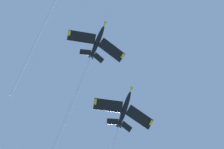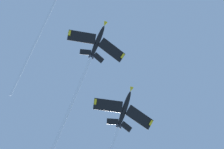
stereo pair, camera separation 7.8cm
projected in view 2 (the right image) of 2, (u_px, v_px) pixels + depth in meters
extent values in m
cylinder|color=white|center=(36.00, 41.00, 103.68)|extent=(28.53, 18.80, 18.73)
ellipsoid|color=black|center=(98.00, 42.00, 107.03)|extent=(10.23, 7.42, 6.99)
cone|color=yellow|center=(105.00, 24.00, 108.91)|extent=(2.31, 2.09, 1.82)
ellipsoid|color=black|center=(100.00, 37.00, 108.19)|extent=(2.96, 2.41, 2.14)
cube|color=black|center=(112.00, 50.00, 107.21)|extent=(8.80, 8.51, 1.92)
cube|color=yellow|center=(123.00, 56.00, 107.62)|extent=(1.63, 1.67, 0.98)
cube|color=black|center=(82.00, 37.00, 106.21)|extent=(6.00, 9.57, 1.92)
cube|color=yellow|center=(70.00, 33.00, 105.86)|extent=(1.77, 1.19, 0.98)
cube|color=black|center=(98.00, 58.00, 105.84)|extent=(3.84, 3.55, 1.01)
cube|color=black|center=(85.00, 52.00, 105.41)|extent=(2.53, 3.91, 1.01)
cube|color=yellow|center=(92.00, 56.00, 107.02)|extent=(3.00, 2.03, 3.61)
cylinder|color=#38383D|center=(92.00, 58.00, 105.35)|extent=(1.49, 1.36, 1.18)
cylinder|color=#38383D|center=(90.00, 56.00, 105.26)|extent=(1.49, 1.36, 1.18)
cylinder|color=white|center=(67.00, 114.00, 99.74)|extent=(29.78, 19.87, 19.89)
ellipsoid|color=black|center=(125.00, 109.00, 102.78)|extent=(10.33, 7.15, 7.08)
cone|color=yellow|center=(131.00, 89.00, 104.70)|extent=(2.32, 2.06, 1.83)
ellipsoid|color=black|center=(126.00, 103.00, 103.96)|extent=(2.98, 2.35, 2.16)
cube|color=black|center=(139.00, 117.00, 102.92)|extent=(8.67, 8.63, 1.94)
cube|color=yellow|center=(151.00, 123.00, 103.31)|extent=(1.64, 1.65, 0.99)
cube|color=black|center=(108.00, 105.00, 101.99)|extent=(5.76, 9.55, 1.94)
cube|color=yellow|center=(95.00, 102.00, 101.66)|extent=(1.76, 1.15, 0.99)
cube|color=black|center=(126.00, 127.00, 101.55)|extent=(3.80, 3.60, 1.02)
cube|color=black|center=(113.00, 122.00, 101.15)|extent=(2.43, 3.88, 1.02)
cube|color=yellow|center=(119.00, 124.00, 102.74)|extent=(3.05, 1.95, 3.62)
cylinder|color=#38383D|center=(120.00, 127.00, 101.06)|extent=(1.50, 1.34, 1.19)
cylinder|color=#38383D|center=(117.00, 126.00, 100.98)|extent=(1.50, 1.34, 1.19)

